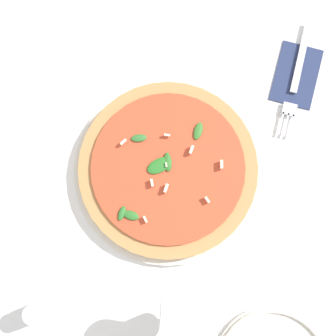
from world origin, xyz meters
TOP-DOWN VIEW (x-y plane):
  - ground_plane at (0.00, 0.00)m, footprint 6.00×6.00m
  - pizza_arugula_main at (-0.01, 0.03)m, footprint 0.32×0.32m
  - wine_glass at (0.21, 0.11)m, footprint 0.08×0.08m
  - napkin at (-0.23, 0.22)m, footprint 0.12×0.08m
  - fork at (-0.22, 0.22)m, footprint 0.21×0.03m
  - shaker_pepper at (0.25, -0.12)m, footprint 0.03×0.03m

SIDE VIEW (x-z plane):
  - ground_plane at x=0.00m, z-range 0.00..0.00m
  - napkin at x=-0.23m, z-range 0.00..0.01m
  - fork at x=-0.22m, z-range 0.01..0.01m
  - pizza_arugula_main at x=-0.01m, z-range -0.01..0.04m
  - shaker_pepper at x=0.25m, z-range 0.00..0.07m
  - wine_glass at x=0.21m, z-range 0.03..0.18m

